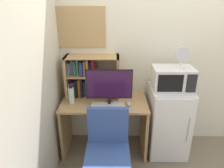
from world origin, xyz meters
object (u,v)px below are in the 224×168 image
object	(u,v)px
hutch_bookshelf	(86,75)
desk_fan	(182,56)
microwave	(173,78)
desk_chair	(108,158)
computer_mouse	(129,103)
keyboard	(108,105)
wall_corkboard	(78,27)
monitor	(109,86)
mini_fridge	(168,121)
water_bottle	(71,95)

from	to	relation	value
hutch_bookshelf	desk_fan	world-z (taller)	desk_fan
microwave	desk_chair	size ratio (longest dim) A/B	0.52
hutch_bookshelf	computer_mouse	distance (m)	0.69
keyboard	wall_corkboard	world-z (taller)	wall_corkboard
hutch_bookshelf	desk_fan	bearing A→B (deg)	-9.35
monitor	microwave	world-z (taller)	monitor
hutch_bookshelf	mini_fridge	bearing A→B (deg)	-9.86
keyboard	water_bottle	distance (m)	0.47
hutch_bookshelf	keyboard	bearing A→B (deg)	-46.45
keyboard	computer_mouse	world-z (taller)	computer_mouse
water_bottle	microwave	distance (m)	1.28
monitor	desk_fan	xyz separation A→B (m)	(0.86, 0.10, 0.35)
microwave	desk_fan	bearing A→B (deg)	-4.14
monitor	water_bottle	bearing A→B (deg)	175.13
computer_mouse	water_bottle	size ratio (longest dim) A/B	0.47
hutch_bookshelf	mini_fridge	size ratio (longest dim) A/B	0.74
monitor	desk_chair	distance (m)	0.82
hutch_bookshelf	monitor	world-z (taller)	hutch_bookshelf
monitor	mini_fridge	size ratio (longest dim) A/B	0.59
keyboard	microwave	bearing A→B (deg)	9.17
desk_chair	wall_corkboard	xyz separation A→B (m)	(-0.40, 0.95, 1.25)
keyboard	computer_mouse	xyz separation A→B (m)	(0.26, 0.03, 0.01)
keyboard	water_bottle	size ratio (longest dim) A/B	1.76
mini_fridge	desk_fan	bearing A→B (deg)	-1.93
hutch_bookshelf	water_bottle	distance (m)	0.35
water_bottle	mini_fridge	world-z (taller)	water_bottle
wall_corkboard	keyboard	bearing A→B (deg)	-48.37
microwave	wall_corkboard	world-z (taller)	wall_corkboard
mini_fridge	desk_chair	distance (m)	1.02
keyboard	microwave	distance (m)	0.87
monitor	microwave	size ratio (longest dim) A/B	1.14
desk_chair	water_bottle	bearing A→B (deg)	128.85
mini_fridge	water_bottle	bearing A→B (deg)	-177.20
desk_fan	microwave	bearing A→B (deg)	175.86
hutch_bookshelf	water_bottle	world-z (taller)	hutch_bookshelf
water_bottle	desk_chair	world-z (taller)	water_bottle
computer_mouse	mini_fridge	xyz separation A→B (m)	(0.54, 0.10, -0.31)
keyboard	wall_corkboard	distance (m)	1.06
hutch_bookshelf	microwave	world-z (taller)	hutch_bookshelf
hutch_bookshelf	wall_corkboard	bearing A→B (deg)	125.85
keyboard	desk_fan	xyz separation A→B (m)	(0.88, 0.12, 0.60)
computer_mouse	desk_fan	distance (m)	0.85
mini_fridge	desk_fan	xyz separation A→B (m)	(0.08, -0.00, 0.90)
keyboard	desk_fan	size ratio (longest dim) A/B	1.59
desk_fan	desk_chair	distance (m)	1.45
computer_mouse	wall_corkboard	bearing A→B (deg)	148.02
water_bottle	mini_fridge	bearing A→B (deg)	2.80
keyboard	desk_chair	xyz separation A→B (m)	(0.01, -0.52, -0.37)
keyboard	desk_fan	world-z (taller)	desk_fan
mini_fridge	desk_fan	world-z (taller)	desk_fan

